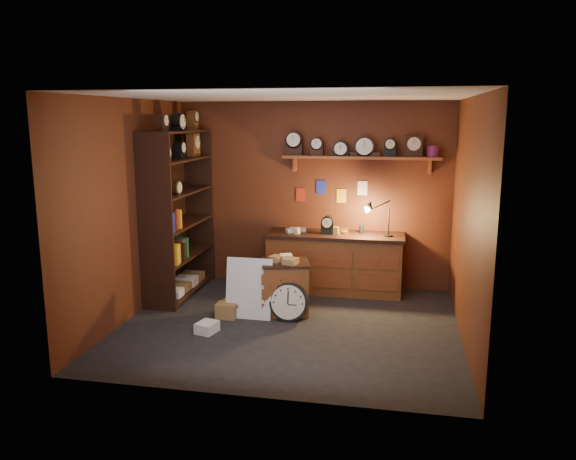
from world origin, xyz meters
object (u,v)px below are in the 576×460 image
Objects in this scene: shelving_unit at (177,206)px; workbench at (335,259)px; big_round_clock at (289,302)px; low_cabinet at (285,285)px.

workbench is (2.17, 0.49, -0.78)m from shelving_unit.
big_round_clock is at bearing -107.86° from workbench.
low_cabinet reaches higher than big_round_clock.
low_cabinet is at bearing -116.13° from workbench.
shelving_unit is at bearing 146.71° from low_cabinet.
shelving_unit reaches higher than low_cabinet.
workbench reaches higher than low_cabinet.
shelving_unit is 1.96m from low_cabinet.
shelving_unit reaches higher than big_round_clock.
low_cabinet is 1.58× the size of big_round_clock.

